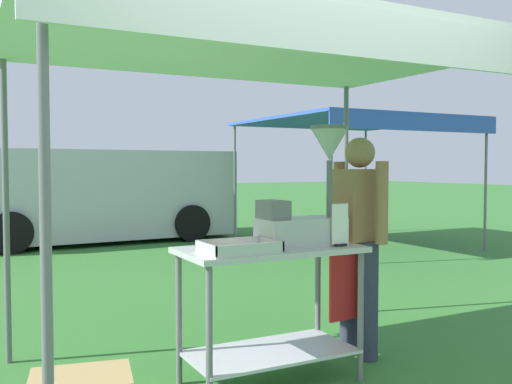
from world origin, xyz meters
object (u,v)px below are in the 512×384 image
Objects in this scene: donut_tray at (239,249)px; donut_fryer at (308,203)px; menu_sign at (340,228)px; donut_cart at (270,287)px; vendor at (359,234)px; van_silver at (95,194)px; stall_canopy at (263,55)px; neighbour_tent at (354,123)px.

donut_tray is 0.57× the size of donut_fryer.
donut_fryer is 2.86× the size of menu_sign.
vendor is at bearing 10.90° from donut_cart.
menu_sign is at bearing -44.81° from donut_fryer.
van_silver is (-0.34, 7.51, -0.03)m from vendor.
menu_sign is (0.70, -0.04, 0.10)m from donut_tray.
stall_canopy is 7.05× the size of donut_tray.
neighbour_tent is at bearing -34.95° from van_silver.
donut_cart is 0.89m from vendor.
neighbour_tent is (4.41, 4.84, 0.04)m from stall_canopy.
neighbour_tent reaches higher than donut_cart.
stall_canopy is 0.61× the size of van_silver.
donut_tray is 0.13× the size of neighbour_tent.
vendor is at bearing 39.23° from menu_sign.
stall_canopy reaches higher than van_silver.
van_silver is (0.08, 7.85, -0.13)m from menu_sign.
stall_canopy reaches higher than donut_fryer.
van_silver reaches higher than donut_cart.
stall_canopy is 6.55m from neighbour_tent.
vendor is (1.12, 0.30, -0.00)m from donut_tray.
vendor is at bearing 4.23° from stall_canopy.
van_silver reaches higher than donut_tray.
stall_canopy is at bearing -175.77° from vendor.
stall_canopy is 11.43× the size of menu_sign.
donut_cart is at bearing -131.81° from neighbour_tent.
donut_tray is (-0.29, -0.24, -1.21)m from stall_canopy.
vendor reaches higher than donut_tray.
donut_fryer is at bearing -91.70° from van_silver.
van_silver is (0.49, 7.58, -1.24)m from stall_canopy.
donut_fryer reaches higher than donut_tray.
donut_tray is 0.28× the size of vendor.
van_silver reaches higher than vendor.
donut_fryer is at bearing -161.66° from vendor.
donut_fryer is 0.15× the size of van_silver.
donut_tray is 1.62× the size of menu_sign.
donut_cart is 7.69m from van_silver.
stall_canopy is at bearing 154.41° from donut_fryer.
donut_fryer is (0.26, -0.03, 0.54)m from donut_cart.
donut_fryer reaches higher than donut_cart.
donut_fryer is at bearing 11.42° from donut_tray.
donut_tray is 0.09× the size of van_silver.
stall_canopy is 2.70× the size of donut_cart.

